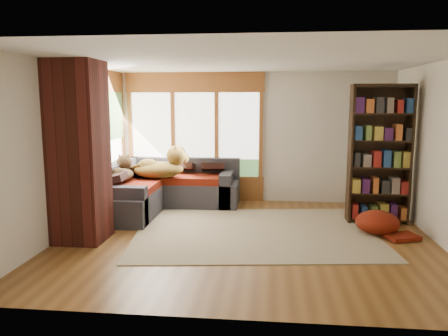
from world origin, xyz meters
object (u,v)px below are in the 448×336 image
(dog_tan, at_px, (163,167))
(pouf, at_px, (377,222))
(dog_brindle, at_px, (121,174))
(bookshelf, at_px, (380,155))
(sectional_sofa, at_px, (150,192))
(area_rug, at_px, (255,232))
(brick_chimney, at_px, (79,152))

(dog_tan, bearing_deg, pouf, -35.71)
(pouf, xyz_separation_m, dog_brindle, (-4.33, 0.79, 0.54))
(dog_brindle, bearing_deg, dog_tan, -58.91)
(bookshelf, relative_size, dog_tan, 2.14)
(sectional_sofa, distance_m, pouf, 4.16)
(dog_tan, height_order, dog_brindle, dog_tan)
(area_rug, xyz_separation_m, dog_brindle, (-2.44, 0.91, 0.73))
(pouf, bearing_deg, dog_brindle, 169.60)
(sectional_sofa, height_order, dog_brindle, dog_brindle)
(sectional_sofa, distance_m, dog_tan, 0.59)
(pouf, bearing_deg, area_rug, -176.55)
(dog_brindle, bearing_deg, pouf, -100.62)
(pouf, relative_size, dog_tan, 0.61)
(dog_tan, bearing_deg, dog_brindle, -166.18)
(area_rug, bearing_deg, dog_brindle, 159.60)
(dog_brindle, bearing_deg, bookshelf, -91.75)
(brick_chimney, distance_m, sectional_sofa, 2.32)
(pouf, distance_m, dog_brindle, 4.43)
(brick_chimney, relative_size, pouf, 3.93)
(brick_chimney, xyz_separation_m, area_rug, (2.51, 0.65, -1.29))
(bookshelf, xyz_separation_m, pouf, (-0.14, -0.68, -0.96))
(brick_chimney, height_order, sectional_sofa, brick_chimney)
(area_rug, height_order, dog_tan, dog_tan)
(sectional_sofa, height_order, dog_tan, dog_tan)
(brick_chimney, distance_m, bookshelf, 4.76)
(sectional_sofa, xyz_separation_m, dog_tan, (0.30, -0.09, 0.50))
(pouf, xyz_separation_m, dog_tan, (-3.65, 1.20, 0.61))
(area_rug, xyz_separation_m, bookshelf, (2.03, 0.79, 1.15))
(area_rug, distance_m, dog_tan, 2.34)
(brick_chimney, bearing_deg, dog_brindle, 87.42)
(pouf, bearing_deg, bookshelf, 78.03)
(area_rug, relative_size, bookshelf, 1.59)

